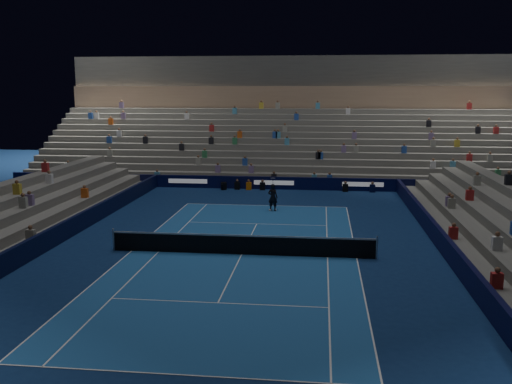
{
  "coord_description": "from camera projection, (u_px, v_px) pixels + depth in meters",
  "views": [
    {
      "loc": [
        3.73,
        -26.25,
        7.84
      ],
      "look_at": [
        0.0,
        6.0,
        2.0
      ],
      "focal_mm": 39.97,
      "sensor_mm": 36.0,
      "label": 1
    }
  ],
  "objects": [
    {
      "name": "ground",
      "position": [
        242.0,
        255.0,
        27.48
      ],
      "size": [
        90.0,
        90.0,
        0.0
      ],
      "primitive_type": "plane",
      "color": "#0D2451",
      "rests_on": "ground"
    },
    {
      "name": "grandstand_main",
      "position": [
        282.0,
        137.0,
        54.16
      ],
      "size": [
        44.0,
        15.2,
        11.2
      ],
      "color": "#62625E",
      "rests_on": "ground"
    },
    {
      "name": "tennis_player",
      "position": [
        273.0,
        197.0,
        37.27
      ],
      "size": [
        0.74,
        0.59,
        1.79
      ],
      "primitive_type": "imported",
      "rotation": [
        0.0,
        0.0,
        2.87
      ],
      "color": "black",
      "rests_on": "ground"
    },
    {
      "name": "broadcast_camera",
      "position": [
        224.0,
        186.0,
        45.32
      ],
      "size": [
        0.56,
        0.94,
        0.57
      ],
      "color": "black",
      "rests_on": "ground"
    },
    {
      "name": "court_surface",
      "position": [
        242.0,
        254.0,
        27.47
      ],
      "size": [
        10.97,
        23.77,
        0.01
      ],
      "primitive_type": "cube",
      "color": "#1B5399",
      "rests_on": "ground"
    },
    {
      "name": "sponsor_barrier_west",
      "position": [
        50.0,
        239.0,
        28.48
      ],
      "size": [
        0.25,
        37.0,
        1.0
      ],
      "primitive_type": "cube",
      "color": "black",
      "rests_on": "ground"
    },
    {
      "name": "sponsor_barrier_far",
      "position": [
        274.0,
        183.0,
        45.47
      ],
      "size": [
        44.0,
        0.25,
        1.0
      ],
      "primitive_type": "cube",
      "color": "black",
      "rests_on": "ground"
    },
    {
      "name": "tennis_net",
      "position": [
        242.0,
        244.0,
        27.39
      ],
      "size": [
        12.9,
        0.1,
        1.1
      ],
      "color": "#B2B2B7",
      "rests_on": "ground"
    },
    {
      "name": "sponsor_barrier_east",
      "position": [
        449.0,
        251.0,
        26.29
      ],
      "size": [
        0.25,
        37.0,
        1.0
      ],
      "primitive_type": "cube",
      "color": "black",
      "rests_on": "ground"
    }
  ]
}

